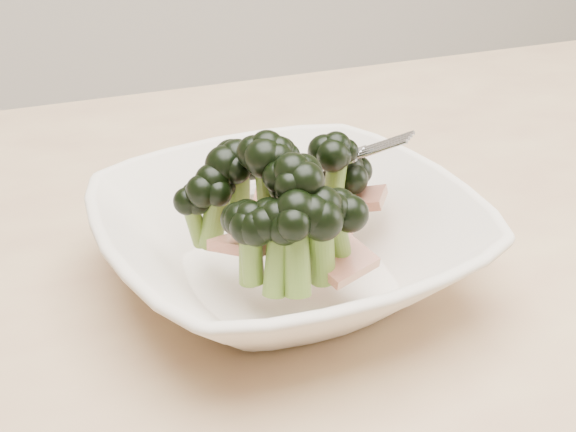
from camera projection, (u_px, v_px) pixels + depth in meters
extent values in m
cube|color=tan|center=(365.00, 282.00, 0.58)|extent=(1.20, 0.80, 0.04)
imported|color=beige|center=(288.00, 242.00, 0.53)|extent=(0.27, 0.27, 0.06)
cylinder|color=#506D24|center=(346.00, 198.00, 0.57)|extent=(0.02, 0.02, 0.04)
ellipsoid|color=black|center=(347.00, 168.00, 0.56)|extent=(0.04, 0.04, 0.03)
cylinder|color=#506D24|center=(214.00, 218.00, 0.52)|extent=(0.02, 0.02, 0.04)
ellipsoid|color=black|center=(213.00, 181.00, 0.51)|extent=(0.04, 0.04, 0.03)
cylinder|color=#506D24|center=(292.00, 215.00, 0.48)|extent=(0.02, 0.03, 0.05)
ellipsoid|color=black|center=(292.00, 172.00, 0.47)|extent=(0.04, 0.04, 0.03)
cylinder|color=#506D24|center=(337.00, 239.00, 0.50)|extent=(0.02, 0.02, 0.04)
ellipsoid|color=black|center=(339.00, 205.00, 0.48)|extent=(0.04, 0.04, 0.03)
cylinder|color=#506D24|center=(196.00, 225.00, 0.52)|extent=(0.02, 0.02, 0.04)
ellipsoid|color=black|center=(194.00, 194.00, 0.51)|extent=(0.03, 0.03, 0.02)
cylinder|color=#506D24|center=(250.00, 253.00, 0.48)|extent=(0.02, 0.02, 0.04)
ellipsoid|color=black|center=(249.00, 216.00, 0.47)|extent=(0.03, 0.03, 0.03)
cylinder|color=#506D24|center=(277.00, 259.00, 0.48)|extent=(0.02, 0.02, 0.05)
ellipsoid|color=black|center=(277.00, 217.00, 0.46)|extent=(0.04, 0.04, 0.03)
cylinder|color=#506D24|center=(238.00, 191.00, 0.52)|extent=(0.02, 0.02, 0.04)
ellipsoid|color=black|center=(237.00, 157.00, 0.51)|extent=(0.04, 0.04, 0.03)
cylinder|color=#506D24|center=(252.00, 254.00, 0.48)|extent=(0.01, 0.02, 0.04)
ellipsoid|color=black|center=(251.00, 218.00, 0.47)|extent=(0.03, 0.03, 0.03)
cylinder|color=#506D24|center=(267.00, 183.00, 0.50)|extent=(0.02, 0.02, 0.04)
ellipsoid|color=black|center=(267.00, 148.00, 0.49)|extent=(0.04, 0.04, 0.03)
cylinder|color=#506D24|center=(321.00, 250.00, 0.48)|extent=(0.02, 0.02, 0.05)
ellipsoid|color=black|center=(322.00, 207.00, 0.47)|extent=(0.04, 0.04, 0.03)
cylinder|color=#506D24|center=(295.00, 217.00, 0.49)|extent=(0.02, 0.02, 0.04)
ellipsoid|color=black|center=(296.00, 182.00, 0.48)|extent=(0.03, 0.03, 0.03)
cylinder|color=#506D24|center=(279.00, 186.00, 0.50)|extent=(0.01, 0.02, 0.04)
ellipsoid|color=black|center=(279.00, 151.00, 0.49)|extent=(0.03, 0.03, 0.02)
cylinder|color=#506D24|center=(335.00, 183.00, 0.54)|extent=(0.02, 0.02, 0.04)
ellipsoid|color=black|center=(336.00, 147.00, 0.53)|extent=(0.03, 0.03, 0.03)
cylinder|color=#506D24|center=(296.00, 256.00, 0.47)|extent=(0.02, 0.03, 0.05)
ellipsoid|color=black|center=(296.00, 210.00, 0.46)|extent=(0.04, 0.04, 0.03)
cube|color=maroon|center=(359.00, 200.00, 0.56)|extent=(0.05, 0.04, 0.02)
cube|color=maroon|center=(336.00, 224.00, 0.55)|extent=(0.05, 0.06, 0.02)
cube|color=maroon|center=(245.00, 245.00, 0.50)|extent=(0.05, 0.05, 0.02)
cube|color=maroon|center=(332.00, 251.00, 0.50)|extent=(0.05, 0.06, 0.02)
cube|color=maroon|center=(275.00, 181.00, 0.57)|extent=(0.05, 0.06, 0.02)
cube|color=maroon|center=(288.00, 213.00, 0.57)|extent=(0.02, 0.04, 0.02)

